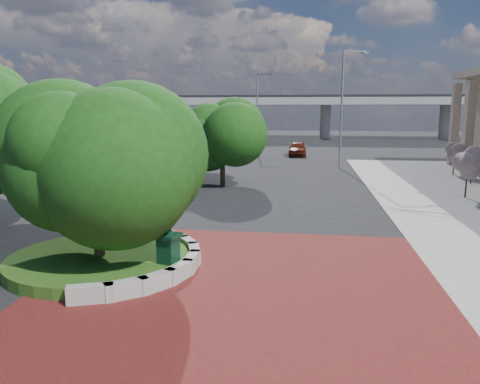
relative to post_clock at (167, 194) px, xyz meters
The scene contains 14 objects.
ground 3.62m from the post_clock, 10.63° to the left, with size 200.00×200.00×0.00m, color black.
plaza 3.62m from the post_clock, 12.50° to the right, with size 12.00×12.00×0.04m, color maroon.
planter_wall 2.42m from the post_clock, 120.04° to the left, with size 2.96×6.77×0.54m.
grass_bed 3.56m from the post_clock, 169.84° to the left, with size 6.10×6.10×0.40m, color #244D16.
overpass 70.60m from the post_clock, 88.19° to the left, with size 90.00×12.00×7.50m.
tree_planter 2.82m from the post_clock, 169.84° to the left, with size 5.20×5.20×6.33m.
tree_street 18.53m from the post_clock, 94.82° to the left, with size 4.40×4.40×5.45m.
post_clock is the anchor object (origin of this frame).
parked_car 39.32m from the post_clock, 85.17° to the left, with size 1.91×4.75×1.62m, color #52190B.
street_lamp_near 29.70m from the post_clock, 75.28° to the left, with size 2.26×0.74×10.21m.
street_lamp_far 44.40m from the post_clock, 92.13° to the left, with size 2.07×0.79×9.46m.
shrub_near 20.57m from the post_clock, 47.78° to the left, with size 1.20×1.20×2.20m.
shrub_mid 26.21m from the post_clock, 52.61° to the left, with size 1.20×1.20×2.20m.
shrub_far 29.98m from the post_clock, 57.68° to the left, with size 1.20×1.20×2.20m.
Camera 1 is at (1.88, -14.42, 5.30)m, focal length 35.00 mm.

